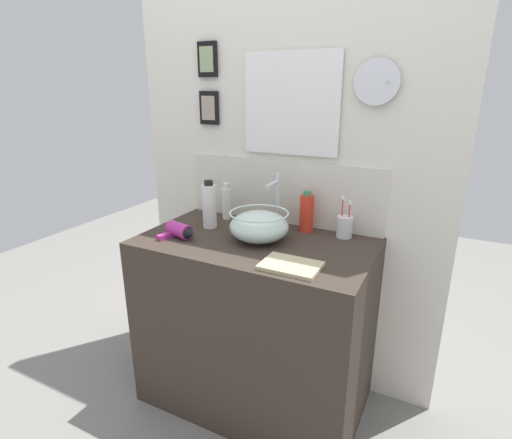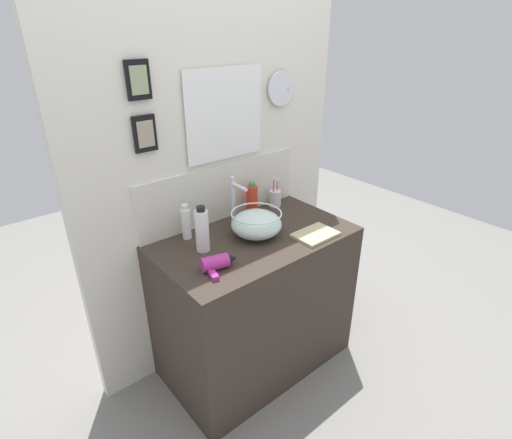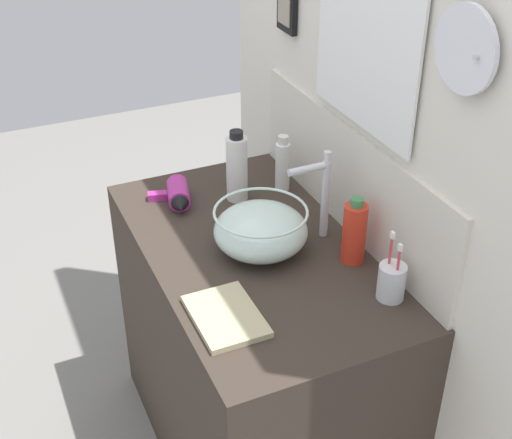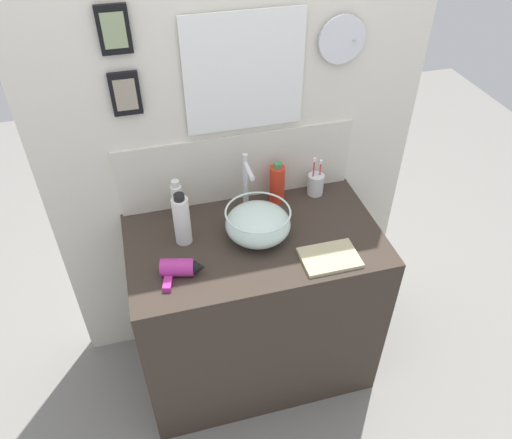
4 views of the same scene
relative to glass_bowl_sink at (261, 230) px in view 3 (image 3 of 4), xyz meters
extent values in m
cube|color=#382D26|center=(-0.01, -0.01, -0.49)|extent=(1.04, 0.60, 0.85)
cube|color=silver|center=(-0.01, 0.32, 0.28)|extent=(1.61, 0.06, 2.40)
cube|color=beige|center=(-0.01, 0.28, 0.09)|extent=(1.02, 0.02, 0.32)
cube|color=white|center=(0.02, 0.28, 0.51)|extent=(0.41, 0.01, 0.40)
cube|color=white|center=(0.02, 0.28, 0.51)|extent=(0.47, 0.01, 0.46)
cylinder|color=silver|center=(0.40, 0.27, 0.60)|extent=(0.19, 0.01, 0.19)
cylinder|color=silver|center=(0.45, 0.28, 0.60)|extent=(0.01, 0.06, 0.01)
cube|color=black|center=(-0.42, 0.28, 0.48)|extent=(0.11, 0.02, 0.16)
cube|color=gray|center=(-0.42, 0.27, 0.48)|extent=(0.08, 0.01, 0.12)
ellipsoid|color=silver|center=(0.00, 0.00, 0.00)|extent=(0.26, 0.26, 0.13)
torus|color=silver|center=(0.00, 0.00, 0.06)|extent=(0.26, 0.26, 0.01)
torus|color=#B2B7BC|center=(0.00, 0.00, -0.07)|extent=(0.10, 0.10, 0.01)
cylinder|color=silver|center=(0.00, 0.20, 0.05)|extent=(0.02, 0.02, 0.24)
cylinder|color=silver|center=(0.00, 0.14, 0.16)|extent=(0.02, 0.12, 0.02)
cylinder|color=silver|center=(0.00, 0.20, 0.19)|extent=(0.02, 0.02, 0.03)
cylinder|color=#B22D8C|center=(-0.34, -0.12, -0.04)|extent=(0.14, 0.10, 0.07)
cone|color=black|center=(-0.27, -0.14, -0.04)|extent=(0.06, 0.07, 0.06)
cube|color=#B22D8C|center=(-0.39, -0.17, -0.06)|extent=(0.05, 0.09, 0.02)
cylinder|color=silver|center=(0.33, 0.22, -0.02)|extent=(0.07, 0.07, 0.10)
cylinder|color=#D83F4C|center=(0.34, 0.22, 0.01)|extent=(0.01, 0.01, 0.15)
cube|color=white|center=(0.34, 0.22, 0.10)|extent=(0.01, 0.01, 0.02)
cylinder|color=#D83F4C|center=(0.31, 0.21, 0.02)|extent=(0.01, 0.01, 0.17)
cube|color=white|center=(0.31, 0.21, 0.11)|extent=(0.01, 0.01, 0.02)
cylinder|color=red|center=(0.14, 0.21, 0.02)|extent=(0.07, 0.07, 0.17)
cylinder|color=#3F7F4C|center=(0.14, 0.21, 0.12)|extent=(0.04, 0.04, 0.02)
cylinder|color=white|center=(-0.29, 0.05, 0.04)|extent=(0.07, 0.07, 0.21)
cylinder|color=black|center=(-0.29, 0.05, 0.15)|extent=(0.04, 0.04, 0.02)
cylinder|color=white|center=(-0.29, 0.21, 0.01)|extent=(0.05, 0.05, 0.16)
cylinder|color=silver|center=(-0.29, 0.21, 0.10)|extent=(0.03, 0.03, 0.03)
cube|color=tan|center=(0.23, -0.20, -0.06)|extent=(0.22, 0.16, 0.02)
camera|label=1|loc=(0.74, -1.49, 0.58)|focal=28.00mm
camera|label=2|loc=(-1.17, -1.41, 0.93)|focal=28.00mm
camera|label=3|loc=(1.50, -0.68, 1.08)|focal=50.00mm
camera|label=4|loc=(-0.40, -1.46, 1.29)|focal=35.00mm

